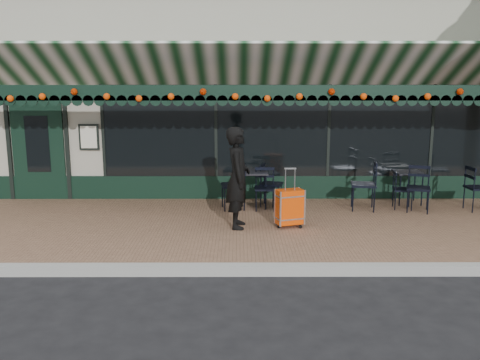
{
  "coord_description": "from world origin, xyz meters",
  "views": [
    {
      "loc": [
        -0.53,
        -6.81,
        2.67
      ],
      "look_at": [
        -0.5,
        1.6,
        1.03
      ],
      "focal_mm": 38.0,
      "sensor_mm": 36.0,
      "label": 1
    }
  ],
  "objects_px": {
    "chair_a_extra": "(478,188)",
    "chair_b_left": "(233,186)",
    "suitcase": "(290,208)",
    "chair_a_front": "(418,189)",
    "chair_b_right": "(271,185)",
    "chair_a_left": "(363,185)",
    "chair_a_right": "(403,190)",
    "woman": "(238,178)",
    "cafe_table_a": "(408,175)",
    "cafe_table_b": "(253,175)",
    "chair_b_front": "(265,189)"
  },
  "relations": [
    {
      "from": "chair_a_extra",
      "to": "chair_b_left",
      "type": "distance_m",
      "value": 4.83
    },
    {
      "from": "suitcase",
      "to": "chair_a_front",
      "type": "distance_m",
      "value": 2.83
    },
    {
      "from": "chair_a_extra",
      "to": "chair_b_right",
      "type": "distance_m",
      "value": 4.07
    },
    {
      "from": "chair_a_left",
      "to": "chair_a_front",
      "type": "height_order",
      "value": "chair_a_left"
    },
    {
      "from": "chair_a_right",
      "to": "chair_b_left",
      "type": "bearing_deg",
      "value": 99.24
    },
    {
      "from": "woman",
      "to": "cafe_table_a",
      "type": "relative_size",
      "value": 2.62
    },
    {
      "from": "chair_a_right",
      "to": "chair_b_right",
      "type": "bearing_deg",
      "value": 93.44
    },
    {
      "from": "woman",
      "to": "chair_a_right",
      "type": "xyz_separation_m",
      "value": [
        3.29,
        1.29,
        -0.49
      ]
    },
    {
      "from": "suitcase",
      "to": "cafe_table_b",
      "type": "bearing_deg",
      "value": 93.47
    },
    {
      "from": "cafe_table_b",
      "to": "chair_a_front",
      "type": "distance_m",
      "value": 3.25
    },
    {
      "from": "cafe_table_b",
      "to": "chair_a_extra",
      "type": "distance_m",
      "value": 4.45
    },
    {
      "from": "cafe_table_a",
      "to": "chair_a_left",
      "type": "distance_m",
      "value": 1.19
    },
    {
      "from": "chair_a_left",
      "to": "chair_b_left",
      "type": "bearing_deg",
      "value": -81.85
    },
    {
      "from": "chair_a_extra",
      "to": "chair_b_right",
      "type": "xyz_separation_m",
      "value": [
        -4.05,
        0.41,
        -0.01
      ]
    },
    {
      "from": "chair_a_right",
      "to": "chair_a_extra",
      "type": "relative_size",
      "value": 0.86
    },
    {
      "from": "chair_a_right",
      "to": "chair_b_left",
      "type": "distance_m",
      "value": 3.39
    },
    {
      "from": "woman",
      "to": "chair_a_right",
      "type": "distance_m",
      "value": 3.57
    },
    {
      "from": "chair_a_left",
      "to": "chair_b_front",
      "type": "distance_m",
      "value": 1.95
    },
    {
      "from": "cafe_table_b",
      "to": "suitcase",
      "type": "bearing_deg",
      "value": -67.95
    },
    {
      "from": "suitcase",
      "to": "chair_a_left",
      "type": "height_order",
      "value": "suitcase"
    },
    {
      "from": "chair_a_right",
      "to": "chair_a_extra",
      "type": "distance_m",
      "value": 1.45
    },
    {
      "from": "woman",
      "to": "chair_a_front",
      "type": "bearing_deg",
      "value": -71.66
    },
    {
      "from": "chair_b_right",
      "to": "chair_b_front",
      "type": "bearing_deg",
      "value": 171.19
    },
    {
      "from": "chair_a_extra",
      "to": "chair_b_front",
      "type": "height_order",
      "value": "chair_a_extra"
    },
    {
      "from": "chair_a_front",
      "to": "chair_b_right",
      "type": "height_order",
      "value": "chair_a_front"
    },
    {
      "from": "cafe_table_b",
      "to": "chair_a_left",
      "type": "xyz_separation_m",
      "value": [
        2.18,
        -0.26,
        -0.16
      ]
    },
    {
      "from": "chair_a_left",
      "to": "chair_a_front",
      "type": "distance_m",
      "value": 1.05
    },
    {
      "from": "woman",
      "to": "chair_a_front",
      "type": "relative_size",
      "value": 1.94
    },
    {
      "from": "woman",
      "to": "chair_b_right",
      "type": "relative_size",
      "value": 2.0
    },
    {
      "from": "suitcase",
      "to": "chair_b_front",
      "type": "relative_size",
      "value": 1.23
    },
    {
      "from": "cafe_table_b",
      "to": "cafe_table_a",
      "type": "bearing_deg",
      "value": 4.91
    },
    {
      "from": "chair_a_left",
      "to": "chair_a_right",
      "type": "xyz_separation_m",
      "value": [
        0.81,
        0.07,
        -0.11
      ]
    },
    {
      "from": "suitcase",
      "to": "cafe_table_b",
      "type": "height_order",
      "value": "suitcase"
    },
    {
      "from": "cafe_table_b",
      "to": "chair_a_right",
      "type": "relative_size",
      "value": 0.95
    },
    {
      "from": "cafe_table_a",
      "to": "chair_b_left",
      "type": "xyz_separation_m",
      "value": [
        -3.64,
        -0.47,
        -0.13
      ]
    },
    {
      "from": "chair_a_extra",
      "to": "chair_b_left",
      "type": "height_order",
      "value": "chair_b_left"
    },
    {
      "from": "cafe_table_a",
      "to": "chair_b_front",
      "type": "height_order",
      "value": "chair_b_front"
    },
    {
      "from": "suitcase",
      "to": "chair_b_left",
      "type": "distance_m",
      "value": 1.63
    },
    {
      "from": "chair_a_right",
      "to": "cafe_table_b",
      "type": "bearing_deg",
      "value": 95.65
    },
    {
      "from": "chair_a_left",
      "to": "chair_a_right",
      "type": "distance_m",
      "value": 0.82
    },
    {
      "from": "chair_a_right",
      "to": "woman",
      "type": "bearing_deg",
      "value": 120.66
    },
    {
      "from": "chair_a_front",
      "to": "chair_a_extra",
      "type": "relative_size",
      "value": 1.01
    },
    {
      "from": "cafe_table_b",
      "to": "chair_a_front",
      "type": "relative_size",
      "value": 0.81
    },
    {
      "from": "chair_b_left",
      "to": "chair_b_right",
      "type": "relative_size",
      "value": 1.07
    },
    {
      "from": "cafe_table_b",
      "to": "chair_a_extra",
      "type": "relative_size",
      "value": 0.82
    },
    {
      "from": "chair_a_extra",
      "to": "chair_b_front",
      "type": "distance_m",
      "value": 4.2
    },
    {
      "from": "cafe_table_a",
      "to": "chair_a_right",
      "type": "distance_m",
      "value": 0.57
    },
    {
      "from": "chair_a_right",
      "to": "chair_a_front",
      "type": "distance_m",
      "value": 0.32
    },
    {
      "from": "chair_a_front",
      "to": "chair_b_front",
      "type": "height_order",
      "value": "chair_a_front"
    },
    {
      "from": "suitcase",
      "to": "cafe_table_a",
      "type": "distance_m",
      "value": 3.18
    }
  ]
}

